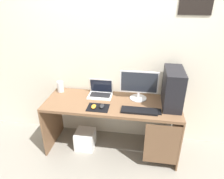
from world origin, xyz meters
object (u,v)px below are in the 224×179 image
Objects in this scene: speaker at (60,87)px; keyboard at (139,111)px; subwoofer at (85,139)px; monitor at (139,85)px; mouse_right at (94,107)px; cell_phone at (158,112)px; mouse_left at (102,106)px; laptop at (100,92)px; pc_tower at (173,88)px.

speaker is 1.15m from keyboard.
keyboard is at bearing -9.44° from subwoofer.
speaker is (-1.07, 0.05, -0.12)m from monitor.
mouse_right reaches higher than subwoofer.
subwoofer is (-0.94, 0.09, -0.60)m from cell_phone.
monitor reaches higher than mouse_left.
speaker is (-0.57, 0.03, 0.03)m from laptop.
mouse_right is at bearing -33.27° from speaker.
speaker reaches higher than keyboard.
mouse_right reaches higher than keyboard.
laptop is 2.39× the size of cell_phone.
pc_tower is 0.93m from laptop.
pc_tower reaches higher than subwoofer.
mouse_right is 0.74× the size of cell_phone.
laptop is 2.09× the size of speaker.
subwoofer is at bearing -164.46° from monitor.
mouse_left is at bearing -27.54° from speaker.
mouse_left is 0.68m from subwoofer.
laptop is 1.21× the size of subwoofer.
speaker is (-1.47, 0.14, -0.15)m from pc_tower.
monitor is 1.54× the size of laptop.
mouse_left is at bearing -179.64° from cell_phone.
speaker reaches higher than subwoofer.
monitor is 0.63m from mouse_right.
mouse_left is at bearing -75.38° from laptop.
laptop reaches higher than keyboard.
pc_tower is 0.41m from monitor.
pc_tower is at bearing -7.38° from laptop.
cell_phone is at bearing -49.35° from monitor.
keyboard is (0.53, -0.33, -0.03)m from laptop.
speaker is 1.36m from cell_phone.
cell_phone is at bearing 0.36° from mouse_left.
laptop is at bearing 177.63° from monitor.
monitor reaches higher than speaker.
laptop is 0.62m from keyboard.
mouse_right is at bearing -179.47° from keyboard.
laptop is (-0.50, 0.02, -0.15)m from monitor.
subwoofer is at bearing -131.41° from laptop.
speaker is 0.58× the size of subwoofer.
mouse_right is (-0.54, -0.01, 0.01)m from keyboard.
mouse_right is (-0.91, -0.22, -0.21)m from pc_tower.
keyboard is 4.38× the size of mouse_left.
pc_tower is 1.48m from speaker.
laptop is 0.74× the size of keyboard.
cell_phone is 0.51× the size of subwoofer.
laptop is 3.23× the size of mouse_right.
keyboard is at bearing -173.76° from cell_phone.
cell_phone is (0.67, 0.00, -0.02)m from mouse_left.
pc_tower reaches higher than monitor.
pc_tower is 0.96m from mouse_right.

